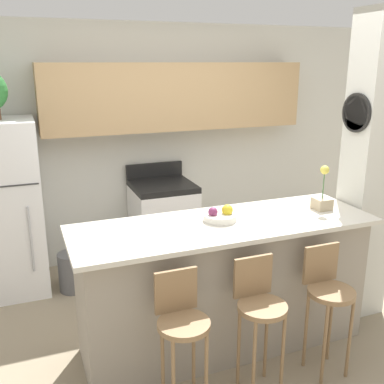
{
  "coord_description": "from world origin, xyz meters",
  "views": [
    {
      "loc": [
        -1.35,
        -2.8,
        2.15
      ],
      "look_at": [
        0.0,
        0.67,
        1.07
      ],
      "focal_mm": 42.0,
      "sensor_mm": 36.0,
      "label": 1
    }
  ],
  "objects": [
    {
      "name": "ground_plane",
      "position": [
        0.0,
        0.0,
        0.0
      ],
      "size": [
        14.0,
        14.0,
        0.0
      ],
      "primitive_type": "plane",
      "color": "gray"
    },
    {
      "name": "wall_back",
      "position": [
        0.1,
        1.87,
        1.5
      ],
      "size": [
        5.6,
        0.38,
        2.55
      ],
      "color": "silver",
      "rests_on": "ground_plane"
    },
    {
      "name": "pillar_right",
      "position": [
        1.33,
        0.05,
        1.28
      ],
      "size": [
        0.38,
        0.32,
        2.55
      ],
      "color": "silver",
      "rests_on": "ground_plane"
    },
    {
      "name": "counter_bar",
      "position": [
        0.0,
        0.0,
        0.51
      ],
      "size": [
        2.27,
        0.75,
        1.01
      ],
      "color": "gray",
      "rests_on": "ground_plane"
    },
    {
      "name": "refrigerator",
      "position": [
        -1.58,
        1.55,
        0.83
      ],
      "size": [
        0.74,
        0.7,
        1.66
      ],
      "color": "white",
      "rests_on": "ground_plane"
    },
    {
      "name": "stove_range",
      "position": [
        0.02,
        1.59,
        0.46
      ],
      "size": [
        0.64,
        0.64,
        1.07
      ],
      "color": "white",
      "rests_on": "ground_plane"
    },
    {
      "name": "bar_stool_left",
      "position": [
        -0.54,
        -0.54,
        0.61
      ],
      "size": [
        0.32,
        0.32,
        0.93
      ],
      "color": "olive",
      "rests_on": "ground_plane"
    },
    {
      "name": "bar_stool_mid",
      "position": [
        0.0,
        -0.54,
        0.61
      ],
      "size": [
        0.32,
        0.32,
        0.93
      ],
      "color": "olive",
      "rests_on": "ground_plane"
    },
    {
      "name": "bar_stool_right",
      "position": [
        0.54,
        -0.54,
        0.61
      ],
      "size": [
        0.32,
        0.32,
        0.93
      ],
      "color": "olive",
      "rests_on": "ground_plane"
    },
    {
      "name": "orchid_vase",
      "position": [
        0.85,
        0.0,
        1.11
      ],
      "size": [
        0.13,
        0.13,
        0.36
      ],
      "color": "tan",
      "rests_on": "counter_bar"
    },
    {
      "name": "fruit_bowl",
      "position": [
        -0.02,
        0.05,
        1.05
      ],
      "size": [
        0.25,
        0.25,
        0.12
      ],
      "color": "silver",
      "rests_on": "counter_bar"
    },
    {
      "name": "trash_bin",
      "position": [
        -0.99,
        1.32,
        0.19
      ],
      "size": [
        0.28,
        0.28,
        0.38
      ],
      "color": "#59595B",
      "rests_on": "ground_plane"
    }
  ]
}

